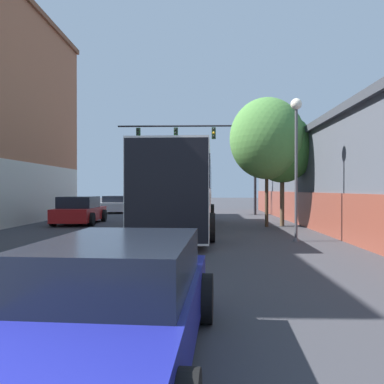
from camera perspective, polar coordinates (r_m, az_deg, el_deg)
The scene contains 9 objects.
lane_center_line at distance 16.38m, azimuth -7.43°, elevation -5.90°, with size 0.14×40.89×0.01m.
bus at distance 16.54m, azimuth -1.35°, elevation 0.61°, with size 2.98×12.35×3.31m.
hatchback_foreground at distance 4.07m, azimuth -11.66°, elevation -16.51°, with size 2.11×4.45×1.27m.
parked_car_left_near at distance 20.44m, azimuth -16.73°, elevation -2.76°, with size 2.24×4.29×1.43m.
parked_car_left_far at distance 29.75m, azimuth -11.43°, elevation -1.89°, with size 2.21×4.02×1.30m.
traffic_signal_gantry at distance 26.69m, azimuth 2.48°, elevation 7.23°, with size 9.85×0.36×6.60m.
street_lamp at distance 13.55m, azimuth 15.59°, elevation 6.67°, with size 0.39×0.39×4.96m.
street_tree_near at distance 18.51m, azimuth 11.32°, elevation 7.98°, with size 3.57×3.21×6.21m.
street_tree_far at distance 18.99m, azimuth 13.59°, elevation 6.45°, with size 3.06×2.75×5.50m.
Camera 1 is at (2.61, -1.62, 1.80)m, focal length 35.00 mm.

